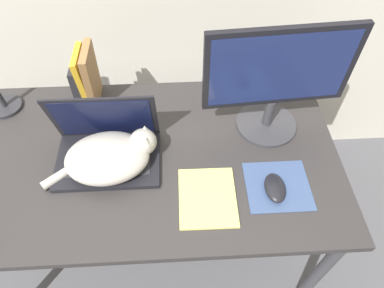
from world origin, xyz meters
TOP-DOWN VIEW (x-y plane):
  - desk at (0.00, 0.39)m, footprint 1.40×0.78m
  - laptop at (-0.13, 0.39)m, footprint 0.36×0.24m
  - cat at (-0.11, 0.34)m, footprint 0.40×0.24m
  - external_monitor at (0.46, 0.51)m, footprint 0.51×0.23m
  - mousepad at (0.45, 0.23)m, footprint 0.22×0.20m
  - computer_mouse at (0.43, 0.21)m, footprint 0.07×0.11m
  - book_row at (-0.23, 0.69)m, footprint 0.09×0.16m
  - notepad at (0.21, 0.20)m, footprint 0.19×0.23m

SIDE VIEW (x-z plane):
  - desk at x=0.00m, z-range 0.29..1.02m
  - mousepad at x=0.45m, z-range 0.73..0.73m
  - notepad at x=0.21m, z-range 0.73..0.74m
  - computer_mouse at x=0.43m, z-range 0.73..0.76m
  - laptop at x=-0.13m, z-range 0.65..0.90m
  - cat at x=-0.11m, z-range 0.72..0.85m
  - book_row at x=-0.23m, z-range 0.72..0.96m
  - external_monitor at x=0.46m, z-range 0.74..1.17m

